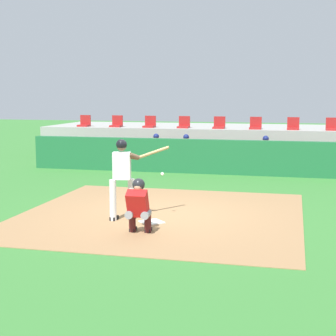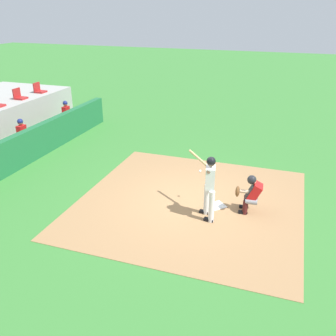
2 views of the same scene
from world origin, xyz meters
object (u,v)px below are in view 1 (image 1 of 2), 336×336
object	(u,v)px
catcher_crouched	(139,204)
stadium_seat_2	(150,124)
stadium_seat_4	(219,125)
stadium_seat_6	(293,126)
stadium_seat_5	(256,126)
stadium_seat_7	(332,127)
dugout_player_0	(155,150)
dugout_player_1	(185,151)
dugout_player_2	(265,153)
home_plate	(152,222)
stadium_seat_0	(84,123)
batter_at_plate	(123,174)
stadium_seat_1	(117,124)
stadium_seat_3	(184,125)

from	to	relation	value
catcher_crouched	stadium_seat_2	distance (m)	11.49
catcher_crouched	stadium_seat_4	xyz separation A→B (m)	(0.02, 11.08, 0.93)
catcher_crouched	stadium_seat_6	distance (m)	11.50
stadium_seat_5	stadium_seat_7	world-z (taller)	same
dugout_player_0	dugout_player_1	bearing A→B (deg)	0.00
dugout_player_2	home_plate	bearing A→B (deg)	-103.49
stadium_seat_0	batter_at_plate	bearing A→B (deg)	-63.13
catcher_crouched	stadium_seat_2	size ratio (longest dim) A/B	3.84
dugout_player_2	stadium_seat_5	world-z (taller)	stadium_seat_5
stadium_seat_7	stadium_seat_6	bearing A→B (deg)	180.00
dugout_player_0	stadium_seat_1	size ratio (longest dim) A/B	2.71
catcher_crouched	stadium_seat_7	world-z (taller)	stadium_seat_7
stadium_seat_2	stadium_seat_6	bearing A→B (deg)	0.00
dugout_player_2	stadium_seat_6	distance (m)	2.40
home_plate	stadium_seat_1	bearing A→B (deg)	113.06
batter_at_plate	stadium_seat_0	xyz separation A→B (m)	(-5.10, 10.07, 0.50)
stadium_seat_3	stadium_seat_6	size ratio (longest dim) A/B	1.00
dugout_player_2	stadium_seat_3	bearing A→B (deg)	149.09
dugout_player_0	dugout_player_2	size ratio (longest dim) A/B	1.00
dugout_player_2	stadium_seat_0	bearing A→B (deg)	165.26
batter_at_plate	stadium_seat_4	size ratio (longest dim) A/B	3.76
stadium_seat_2	stadium_seat_6	size ratio (longest dim) A/B	1.00
stadium_seat_2	stadium_seat_5	xyz separation A→B (m)	(4.33, 0.00, 0.00)
stadium_seat_6	dugout_player_1	bearing A→B (deg)	-152.09
dugout_player_0	stadium_seat_7	xyz separation A→B (m)	(6.44, 2.03, 0.86)
batter_at_plate	stadium_seat_1	size ratio (longest dim) A/B	3.76
stadium_seat_0	stadium_seat_4	distance (m)	5.78
stadium_seat_1	stadium_seat_7	size ratio (longest dim) A/B	1.00
catcher_crouched	stadium_seat_6	world-z (taller)	stadium_seat_6
stadium_seat_1	stadium_seat_4	bearing A→B (deg)	0.00
stadium_seat_0	stadium_seat_5	xyz separation A→B (m)	(7.22, 0.00, 0.00)
dugout_player_2	stadium_seat_6	xyz separation A→B (m)	(0.93, 2.03, 0.86)
home_plate	stadium_seat_2	world-z (taller)	stadium_seat_2
home_plate	stadium_seat_5	bearing A→B (deg)	81.92
stadium_seat_2	stadium_seat_5	world-z (taller)	same
catcher_crouched	stadium_seat_1	xyz separation A→B (m)	(-4.31, 11.08, 0.93)
stadium_seat_4	stadium_seat_7	distance (m)	4.33
dugout_player_1	stadium_seat_3	world-z (taller)	stadium_seat_3
stadium_seat_0	stadium_seat_2	distance (m)	2.89
dugout_player_1	stadium_seat_3	distance (m)	2.26
catcher_crouched	stadium_seat_1	size ratio (longest dim) A/B	3.84
stadium_seat_7	stadium_seat_2	bearing A→B (deg)	180.00
dugout_player_2	stadium_seat_6	size ratio (longest dim) A/B	2.71
dugout_player_2	stadium_seat_0	distance (m)	8.04
stadium_seat_1	stadium_seat_2	distance (m)	1.44
stadium_seat_1	stadium_seat_5	xyz separation A→B (m)	(5.78, 0.00, 0.00)
stadium_seat_6	stadium_seat_7	xyz separation A→B (m)	(1.44, 0.00, 0.00)
stadium_seat_7	dugout_player_1	bearing A→B (deg)	-158.95
catcher_crouched	stadium_seat_3	world-z (taller)	stadium_seat_3
dugout_player_1	stadium_seat_4	distance (m)	2.41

